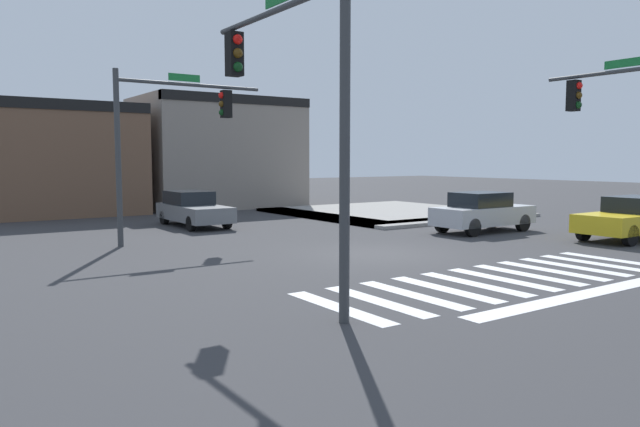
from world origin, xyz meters
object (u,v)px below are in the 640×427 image
traffic_signal_southeast (635,117)px  car_gray (193,209)px  traffic_signal_southwest (291,84)px  traffic_signal_northwest (170,124)px  car_silver (482,212)px  car_yellow (633,218)px

traffic_signal_southeast → car_gray: size_ratio=1.34×
traffic_signal_southwest → traffic_signal_northwest: size_ratio=1.10×
car_gray → car_silver: (8.41, -8.19, 0.04)m
car_gray → car_silver: bearing=45.7°
car_silver → traffic_signal_northwest: bearing=159.9°
traffic_signal_southwest → car_yellow: size_ratio=1.40×
traffic_signal_northwest → traffic_signal_southwest: bearing=-96.9°
traffic_signal_southwest → car_yellow: bearing=-85.7°
traffic_signal_northwest → car_yellow: traffic_signal_northwest is taller
car_silver → car_yellow: bearing=-59.4°
traffic_signal_northwest → car_silver: 12.00m
car_gray → traffic_signal_southwest: bearing=-14.7°
car_gray → car_yellow: (11.02, -12.60, 0.03)m
traffic_signal_southwest → car_silver: bearing=-65.4°
car_yellow → traffic_signal_southeast: bearing=26.9°
traffic_signal_southwest → traffic_signal_northwest: (1.15, 9.48, -0.27)m
car_yellow → traffic_signal_southwest: bearing=4.3°
traffic_signal_southeast → traffic_signal_southwest: size_ratio=0.96×
car_yellow → car_silver: bearing=-59.4°
car_yellow → traffic_signal_northwest: bearing=-31.9°
car_gray → traffic_signal_northwest: bearing=-30.2°
traffic_signal_southeast → car_silver: 7.03m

